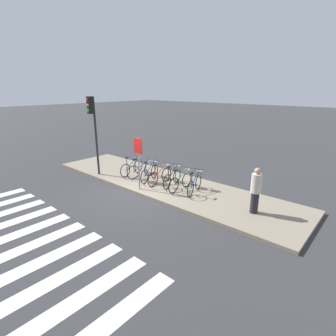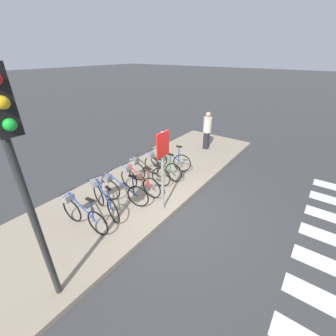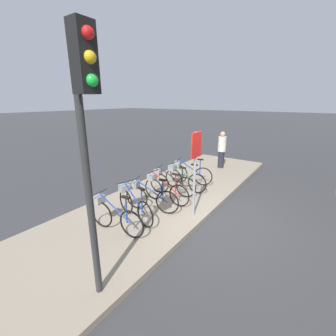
{
  "view_description": "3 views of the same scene",
  "coord_description": "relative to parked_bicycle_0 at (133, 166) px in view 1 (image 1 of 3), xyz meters",
  "views": [
    {
      "loc": [
        7.34,
        -6.51,
        4.12
      ],
      "look_at": [
        0.85,
        0.91,
        1.09
      ],
      "focal_mm": 28.0,
      "sensor_mm": 36.0,
      "label": 1
    },
    {
      "loc": [
        -3.97,
        -2.65,
        3.84
      ],
      "look_at": [
        0.93,
        0.94,
        0.68
      ],
      "focal_mm": 24.0,
      "sensor_mm": 36.0,
      "label": 2
    },
    {
      "loc": [
        -4.77,
        -2.1,
        2.94
      ],
      "look_at": [
        0.32,
        1.42,
        1.06
      ],
      "focal_mm": 24.0,
      "sensor_mm": 36.0,
      "label": 3
    }
  ],
  "objects": [
    {
      "name": "ground_plane",
      "position": [
        1.82,
        -1.43,
        -0.54
      ],
      "size": [
        120.0,
        120.0,
        0.0
      ],
      "primitive_type": "plane",
      "color": "#38383A"
    },
    {
      "name": "sign_post",
      "position": [
        1.65,
        -1.14,
        1.03
      ],
      "size": [
        0.44,
        0.07,
        2.12
      ],
      "color": "#99999E",
      "rests_on": "sidewalk"
    },
    {
      "name": "parked_bicycle_6",
      "position": [
        3.56,
        0.12,
        0.0
      ],
      "size": [
        0.55,
        1.47,
        0.93
      ],
      "color": "black",
      "rests_on": "sidewalk"
    },
    {
      "name": "parked_bicycle_5",
      "position": [
        2.97,
        -0.01,
        0.0
      ],
      "size": [
        0.46,
        1.51,
        0.93
      ],
      "color": "black",
      "rests_on": "sidewalk"
    },
    {
      "name": "parked_bicycle_2",
      "position": [
        1.21,
        -0.03,
        0.0
      ],
      "size": [
        0.54,
        1.47,
        0.93
      ],
      "color": "black",
      "rests_on": "sidewalk"
    },
    {
      "name": "traffic_light",
      "position": [
        -1.27,
        -1.19,
        2.19
      ],
      "size": [
        0.24,
        0.4,
        3.64
      ],
      "color": "#2D2D2D",
      "rests_on": "sidewalk"
    },
    {
      "name": "parked_bicycle_0",
      "position": [
        0.0,
        0.0,
        0.0
      ],
      "size": [
        0.46,
        1.51,
        0.93
      ],
      "color": "black",
      "rests_on": "sidewalk"
    },
    {
      "name": "parked_bicycle_4",
      "position": [
        2.41,
        0.12,
        0.0
      ],
      "size": [
        0.48,
        1.49,
        0.93
      ],
      "color": "black",
      "rests_on": "sidewalk"
    },
    {
      "name": "pedestrian",
      "position": [
        6.09,
        -0.07,
        0.4
      ],
      "size": [
        0.34,
        0.34,
        1.56
      ],
      "color": "#23232D",
      "rests_on": "sidewalk"
    },
    {
      "name": "sidewalk",
      "position": [
        1.82,
        0.1,
        -0.48
      ],
      "size": [
        12.14,
        3.06,
        0.12
      ],
      "color": "gray",
      "rests_on": "ground_plane"
    },
    {
      "name": "parked_bicycle_1",
      "position": [
        0.68,
        0.03,
        0.0
      ],
      "size": [
        0.56,
        1.46,
        0.93
      ],
      "color": "black",
      "rests_on": "sidewalk"
    },
    {
      "name": "parked_bicycle_3",
      "position": [
        1.86,
        -0.03,
        0.0
      ],
      "size": [
        0.46,
        1.51,
        0.93
      ],
      "color": "black",
      "rests_on": "sidewalk"
    }
  ]
}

